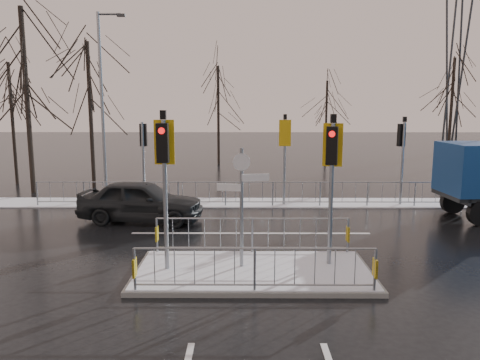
{
  "coord_description": "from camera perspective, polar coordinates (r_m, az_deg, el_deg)",
  "views": [
    {
      "loc": [
        -0.27,
        -11.4,
        4.31
      ],
      "look_at": [
        -0.36,
        3.91,
        1.8
      ],
      "focal_mm": 35.0,
      "sensor_mm": 36.0,
      "label": 1
    }
  ],
  "objects": [
    {
      "name": "far_kerb_fixtures",
      "position": [
        19.78,
        1.97,
        -0.27
      ],
      "size": [
        18.0,
        0.65,
        3.83
      ],
      "color": "gray",
      "rests_on": "ground"
    },
    {
      "name": "pylon_wires",
      "position": [
        45.31,
        23.68,
        17.09
      ],
      "size": [
        70.0,
        2.38,
        19.97
      ],
      "color": "#2D3033",
      "rests_on": "ground"
    },
    {
      "name": "tree_near_b",
      "position": [
        25.13,
        -17.9,
        10.78
      ],
      "size": [
        4.0,
        4.0,
        7.55
      ],
      "color": "black",
      "rests_on": "ground"
    },
    {
      "name": "tree_far_c",
      "position": [
        35.41,
        24.48,
        9.84
      ],
      "size": [
        4.0,
        4.0,
        7.55
      ],
      "color": "black",
      "rests_on": "ground"
    },
    {
      "name": "tree_far_a",
      "position": [
        33.45,
        -2.67,
        10.18
      ],
      "size": [
        3.75,
        3.75,
        7.08
      ],
      "color": "black",
      "rests_on": "ground"
    },
    {
      "name": "ground",
      "position": [
        12.19,
        1.62,
        -11.4
      ],
      "size": [
        120.0,
        120.0,
        0.0
      ],
      "primitive_type": "plane",
      "color": "black",
      "rests_on": "ground"
    },
    {
      "name": "tree_near_c",
      "position": [
        27.74,
        -26.15,
        8.77
      ],
      "size": [
        3.5,
        3.5,
        6.61
      ],
      "color": "black",
      "rests_on": "ground"
    },
    {
      "name": "traffic_island",
      "position": [
        12.07,
        1.57,
        -9.64
      ],
      "size": [
        6.0,
        3.04,
        4.15
      ],
      "color": "slate",
      "rests_on": "ground"
    },
    {
      "name": "street_lamp_left",
      "position": [
        21.79,
        -16.31,
        9.42
      ],
      "size": [
        1.25,
        0.18,
        8.2
      ],
      "color": "gray",
      "rests_on": "ground"
    },
    {
      "name": "lane_markings",
      "position": [
        11.88,
        1.65,
        -11.95
      ],
      "size": [
        8.0,
        11.38,
        0.01
      ],
      "color": "silver",
      "rests_on": "ground"
    },
    {
      "name": "snow_verge",
      "position": [
        20.46,
        1.09,
        -2.8
      ],
      "size": [
        30.0,
        2.0,
        0.04
      ],
      "primitive_type": "cube",
      "color": "white",
      "rests_on": "ground"
    },
    {
      "name": "tree_far_b",
      "position": [
        35.95,
        10.51,
        8.95
      ],
      "size": [
        3.25,
        3.25,
        6.14
      ],
      "color": "black",
      "rests_on": "ground"
    },
    {
      "name": "tree_near_a",
      "position": [
        24.69,
        -24.78,
        12.66
      ],
      "size": [
        4.75,
        4.75,
        8.97
      ],
      "color": "black",
      "rests_on": "ground"
    },
    {
      "name": "car_far_lane",
      "position": [
        17.57,
        -11.96,
        -2.51
      ],
      "size": [
        4.71,
        2.31,
        1.54
      ],
      "primitive_type": "imported",
      "rotation": [
        0.0,
        0.0,
        1.46
      ],
      "color": "black",
      "rests_on": "ground"
    }
  ]
}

